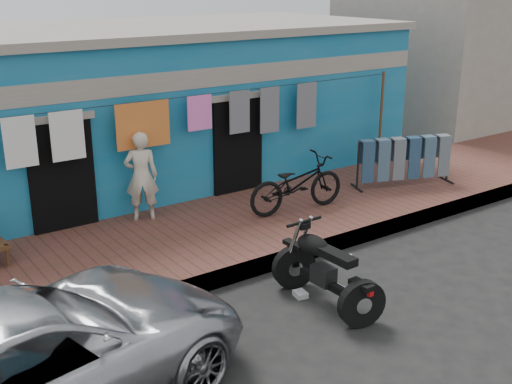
# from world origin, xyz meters

# --- Properties ---
(ground) EXTENTS (80.00, 80.00, 0.00)m
(ground) POSITION_xyz_m (0.00, 0.00, 0.00)
(ground) COLOR black
(ground) RESTS_ON ground
(sidewalk) EXTENTS (28.00, 3.00, 0.25)m
(sidewalk) POSITION_xyz_m (0.00, 3.00, 0.12)
(sidewalk) COLOR brown
(sidewalk) RESTS_ON ground
(curb) EXTENTS (28.00, 0.10, 0.25)m
(curb) POSITION_xyz_m (0.00, 1.55, 0.12)
(curb) COLOR gray
(curb) RESTS_ON ground
(building) EXTENTS (12.20, 5.20, 3.36)m
(building) POSITION_xyz_m (-0.00, 6.99, 1.69)
(building) COLOR #106795
(building) RESTS_ON ground
(neighbor_right) EXTENTS (6.00, 5.00, 3.80)m
(neighbor_right) POSITION_xyz_m (11.00, 7.00, 1.90)
(neighbor_right) COLOR #9E9384
(neighbor_right) RESTS_ON ground
(clothesline) EXTENTS (10.06, 0.06, 2.10)m
(clothesline) POSITION_xyz_m (-0.72, 4.25, 1.81)
(clothesline) COLOR brown
(clothesline) RESTS_ON sidewalk
(car) EXTENTS (5.27, 3.22, 1.38)m
(car) POSITION_xyz_m (-4.08, 0.15, 0.69)
(car) COLOR #B7B7BC
(car) RESTS_ON ground
(seated_person) EXTENTS (0.67, 0.57, 1.58)m
(seated_person) POSITION_xyz_m (-0.93, 4.13, 1.04)
(seated_person) COLOR beige
(seated_person) RESTS_ON sidewalk
(bicycle) EXTENTS (1.98, 0.85, 1.24)m
(bicycle) POSITION_xyz_m (1.54, 2.91, 0.87)
(bicycle) COLOR black
(bicycle) RESTS_ON sidewalk
(motorcycle) EXTENTS (0.69, 1.74, 1.11)m
(motorcycle) POSITION_xyz_m (-0.09, 0.22, 0.56)
(motorcycle) COLOR black
(motorcycle) RESTS_ON ground
(jeans_rack) EXTENTS (2.41, 1.79, 1.03)m
(jeans_rack) POSITION_xyz_m (4.29, 2.85, 0.76)
(jeans_rack) COLOR black
(jeans_rack) RESTS_ON sidewalk
(litter_a) EXTENTS (0.25, 0.24, 0.09)m
(litter_a) POSITION_xyz_m (0.15, 1.20, 0.04)
(litter_a) COLOR silver
(litter_a) RESTS_ON ground
(litter_b) EXTENTS (0.20, 0.20, 0.08)m
(litter_b) POSITION_xyz_m (1.19, 1.14, 0.04)
(litter_b) COLOR silver
(litter_b) RESTS_ON ground
(litter_c) EXTENTS (0.19, 0.22, 0.08)m
(litter_c) POSITION_xyz_m (-0.20, 0.61, 0.04)
(litter_c) COLOR silver
(litter_c) RESTS_ON ground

